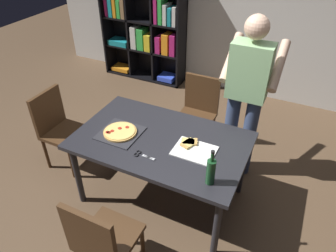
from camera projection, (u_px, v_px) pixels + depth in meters
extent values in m
plane|color=brown|center=(162.00, 195.00, 3.29)|extent=(12.00, 12.00, 0.00)
cube|color=silver|center=(244.00, 0.00, 4.38)|extent=(6.40, 0.10, 2.80)
cube|color=#232328|center=(161.00, 141.00, 2.87)|extent=(1.57, 0.98, 0.04)
cylinder|color=#232328|center=(78.00, 175.00, 3.03)|extent=(0.06, 0.06, 0.71)
cylinder|color=#232328|center=(216.00, 229.00, 2.54)|extent=(0.06, 0.06, 0.71)
cylinder|color=#232328|center=(123.00, 130.00, 3.63)|extent=(0.06, 0.06, 0.71)
cylinder|color=#232328|center=(242.00, 166.00, 3.14)|extent=(0.06, 0.06, 0.71)
cube|color=#472D19|center=(109.00, 237.00, 2.39)|extent=(0.42, 0.42, 0.04)
cube|color=#472D19|center=(89.00, 237.00, 2.11)|extent=(0.42, 0.04, 0.45)
cylinder|color=#472D19|center=(143.00, 244.00, 2.59)|extent=(0.04, 0.04, 0.41)
cylinder|color=#472D19|center=(107.00, 228.00, 2.72)|extent=(0.04, 0.04, 0.41)
cube|color=#472D19|center=(195.00, 119.00, 3.69)|extent=(0.42, 0.42, 0.04)
cube|color=#472D19|center=(202.00, 93.00, 3.69)|extent=(0.42, 0.04, 0.45)
cylinder|color=#472D19|center=(175.00, 138.00, 3.75)|extent=(0.04, 0.04, 0.41)
cylinder|color=#472D19|center=(203.00, 146.00, 3.63)|extent=(0.04, 0.04, 0.41)
cylinder|color=#472D19|center=(186.00, 122.00, 4.02)|extent=(0.04, 0.04, 0.41)
cylinder|color=#472D19|center=(213.00, 130.00, 3.89)|extent=(0.04, 0.04, 0.41)
cube|color=#472D19|center=(66.00, 133.00, 3.46)|extent=(0.42, 0.42, 0.04)
cube|color=#472D19|center=(48.00, 111.00, 3.38)|extent=(0.04, 0.42, 0.45)
cylinder|color=#472D19|center=(72.00, 163.00, 3.39)|extent=(0.04, 0.04, 0.41)
cylinder|color=#472D19|center=(92.00, 144.00, 3.66)|extent=(0.04, 0.04, 0.41)
cylinder|color=#472D19|center=(46.00, 154.00, 3.52)|extent=(0.04, 0.04, 0.41)
cylinder|color=#472D19|center=(68.00, 136.00, 3.79)|extent=(0.04, 0.04, 0.41)
cube|color=black|center=(107.00, 15.00, 5.22)|extent=(0.03, 0.35, 1.95)
cube|color=black|center=(182.00, 27.00, 4.73)|extent=(0.03, 0.35, 1.95)
cube|color=black|center=(145.00, 75.00, 5.53)|extent=(1.40, 0.35, 0.03)
cube|color=black|center=(147.00, 18.00, 5.09)|extent=(1.40, 0.03, 1.95)
cube|color=black|center=(144.00, 49.00, 5.25)|extent=(1.34, 0.29, 0.03)
cube|color=black|center=(143.00, 21.00, 4.97)|extent=(1.34, 0.29, 0.03)
cube|color=black|center=(131.00, 19.00, 5.05)|extent=(0.03, 0.29, 1.89)
cube|color=black|center=(155.00, 23.00, 4.90)|extent=(0.03, 0.29, 1.89)
cube|color=orange|center=(123.00, 68.00, 5.64)|extent=(0.33, 0.25, 0.06)
cube|color=blue|center=(167.00, 77.00, 5.32)|extent=(0.27, 0.25, 0.08)
cube|color=teal|center=(120.00, 42.00, 5.36)|extent=(0.36, 0.25, 0.09)
cube|color=silver|center=(136.00, 37.00, 5.17)|extent=(0.10, 0.22, 0.36)
cube|color=green|center=(143.00, 38.00, 5.13)|extent=(0.11, 0.22, 0.34)
cube|color=yellow|center=(150.00, 42.00, 5.10)|extent=(0.11, 0.22, 0.27)
cube|color=#B21E66|center=(160.00, 44.00, 5.04)|extent=(0.08, 0.22, 0.27)
cube|color=orange|center=(167.00, 43.00, 4.97)|extent=(0.11, 0.22, 0.33)
cube|color=#B21E66|center=(175.00, 44.00, 4.93)|extent=(0.09, 0.22, 0.33)
cube|color=#B21E66|center=(109.00, 4.00, 5.06)|extent=(0.05, 0.22, 0.34)
cube|color=teal|center=(113.00, 5.00, 5.04)|extent=(0.06, 0.22, 0.33)
cube|color=orange|center=(117.00, 5.00, 5.00)|extent=(0.05, 0.22, 0.37)
cube|color=green|center=(121.00, 8.00, 5.00)|extent=(0.06, 0.22, 0.28)
cube|color=olive|center=(125.00, 5.00, 4.94)|extent=(0.07, 0.22, 0.39)
cube|color=#B21E66|center=(158.00, 9.00, 4.73)|extent=(0.05, 0.22, 0.40)
cube|color=green|center=(163.00, 10.00, 4.71)|extent=(0.06, 0.22, 0.39)
cube|color=silver|center=(167.00, 14.00, 4.71)|extent=(0.06, 0.22, 0.30)
cube|color=teal|center=(172.00, 16.00, 4.69)|extent=(0.05, 0.22, 0.26)
cube|color=silver|center=(177.00, 16.00, 4.66)|extent=(0.06, 0.22, 0.28)
cylinder|color=#38476B|center=(248.00, 137.00, 3.32)|extent=(0.14, 0.14, 0.95)
cylinder|color=#38476B|center=(230.00, 133.00, 3.39)|extent=(0.14, 0.14, 0.95)
cube|color=#99CC8C|center=(250.00, 71.00, 2.92)|extent=(0.38, 0.22, 0.55)
sphere|color=#E0B293|center=(257.00, 27.00, 2.68)|extent=(0.22, 0.22, 0.22)
cylinder|color=#E0B293|center=(279.00, 66.00, 2.95)|extent=(0.09, 0.50, 0.39)
cylinder|color=#E0B293|center=(232.00, 57.00, 3.12)|extent=(0.09, 0.50, 0.39)
cube|color=#2D2D33|center=(120.00, 133.00, 2.92)|extent=(0.37, 0.37, 0.01)
cylinder|color=tan|center=(120.00, 132.00, 2.91)|extent=(0.31, 0.31, 0.02)
cylinder|color=#EACC6B|center=(120.00, 131.00, 2.91)|extent=(0.28, 0.28, 0.01)
cylinder|color=#B22819|center=(107.00, 132.00, 2.88)|extent=(0.04, 0.04, 0.00)
cylinder|color=#B22819|center=(120.00, 128.00, 2.93)|extent=(0.04, 0.04, 0.00)
cylinder|color=#B22819|center=(127.00, 127.00, 2.94)|extent=(0.04, 0.04, 0.00)
cylinder|color=#B22819|center=(112.00, 131.00, 2.90)|extent=(0.04, 0.04, 0.00)
cylinder|color=#B22819|center=(109.00, 132.00, 2.88)|extent=(0.04, 0.04, 0.00)
cube|color=white|center=(194.00, 151.00, 2.71)|extent=(0.36, 0.28, 0.01)
cube|color=#EACC6B|center=(189.00, 142.00, 2.79)|extent=(0.16, 0.13, 0.02)
cube|color=tan|center=(196.00, 142.00, 2.79)|extent=(0.05, 0.09, 0.02)
cube|color=#EACC6B|center=(189.00, 143.00, 2.77)|extent=(0.13, 0.16, 0.02)
cube|color=tan|center=(184.00, 146.00, 2.74)|extent=(0.09, 0.05, 0.02)
cylinder|color=#194723|center=(211.00, 172.00, 2.35)|extent=(0.07, 0.07, 0.22)
cylinder|color=#194723|center=(212.00, 157.00, 2.26)|extent=(0.03, 0.03, 0.08)
cylinder|color=black|center=(213.00, 152.00, 2.23)|extent=(0.03, 0.03, 0.02)
cube|color=silver|center=(148.00, 157.00, 2.64)|extent=(0.12, 0.02, 0.01)
cube|color=silver|center=(148.00, 157.00, 2.64)|extent=(0.12, 0.03, 0.01)
torus|color=black|center=(139.00, 152.00, 2.70)|extent=(0.05, 0.05, 0.01)
torus|color=black|center=(136.00, 155.00, 2.67)|extent=(0.05, 0.05, 0.01)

